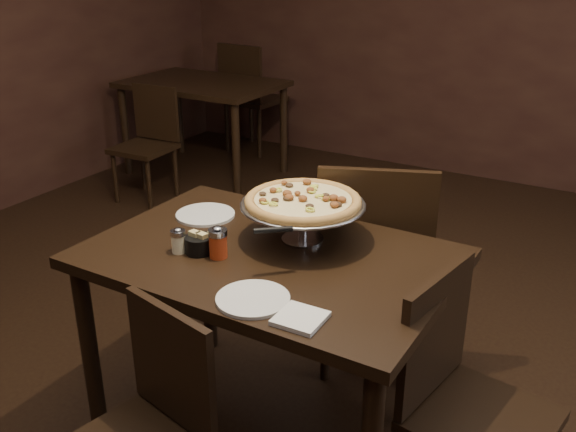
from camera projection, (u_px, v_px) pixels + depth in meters
The scene contains 16 objects.
room at pixel (303, 83), 1.99m from camera, with size 6.04×7.04×2.84m.
dining_table at pixel (269, 279), 2.30m from camera, with size 1.29×0.87×0.80m.
background_table at pixel (203, 94), 5.24m from camera, with size 1.24×0.83×0.78m.
pizza_stand at pixel (303, 201), 2.30m from camera, with size 0.46×0.46×0.19m.
parmesan_shaker at pixel (178, 241), 2.25m from camera, with size 0.05×0.05×0.09m.
pepper_flake_shaker at pixel (218, 243), 2.21m from camera, with size 0.07×0.07×0.12m.
packet_caddy at pixel (199, 244), 2.25m from camera, with size 0.10×0.10×0.08m.
napkin_stack at pixel (300, 318), 1.85m from camera, with size 0.14×0.14×0.01m, color silver.
plate_left at pixel (205, 215), 2.57m from camera, with size 0.24×0.24×0.01m, color silver.
plate_near at pixel (253, 299), 1.96m from camera, with size 0.23×0.23×0.01m, color silver.
serving_spatula at pixel (273, 231), 2.08m from camera, with size 0.17×0.17×0.02m.
chair_far at pixel (374, 261), 2.75m from camera, with size 0.61×0.61×1.01m.
chair_near at pixel (147, 427), 1.95m from camera, with size 0.46×0.46×0.82m.
chair_side at pixel (463, 396), 2.03m from camera, with size 0.47×0.47×0.88m.
bg_chair_far at pixel (249, 94), 5.86m from camera, with size 0.50×0.50×1.00m.
bg_chair_near at pixel (148, 139), 4.80m from camera, with size 0.41×0.41×0.85m.
Camera 1 is at (1.03, -1.72, 1.80)m, focal length 40.00 mm.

